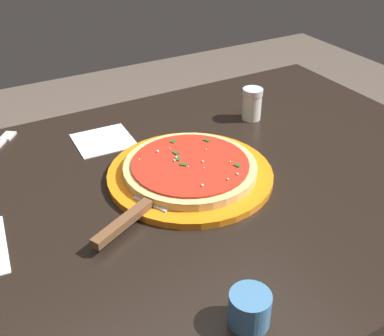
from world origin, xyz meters
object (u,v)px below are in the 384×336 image
Objects in this scene: cup_small_sauce at (250,309)px; pizza at (192,167)px; serving_plate at (192,174)px; pizza_server at (139,211)px; napkin_folded_right at (104,140)px; parmesan_shaker at (252,104)px.

pizza is at bearing -107.14° from cup_small_sauce.
pizza_server is at bearing 26.70° from serving_plate.
pizza_server is 0.26m from cup_small_sauce.
serving_plate is 0.24m from napkin_folded_right.
napkin_folded_right is at bearing -98.39° from pizza_server.
napkin_folded_right is (0.10, -0.22, -0.02)m from pizza.
pizza is at bearing -118.36° from serving_plate.
cup_small_sauce is (0.10, 0.33, 0.02)m from serving_plate.
parmesan_shaker is at bearing -150.08° from pizza_server.
pizza is 4.59× the size of cup_small_sauce.
napkin_folded_right is 1.61× the size of parmesan_shaker.
cup_small_sauce reaches higher than napkin_folded_right.
serving_plate is 4.21× the size of parmesan_shaker.
napkin_folded_right is at bearing -65.80° from pizza.
cup_small_sauce reaches higher than pizza.
cup_small_sauce is at bearing 72.86° from serving_plate.
pizza_server is (0.14, 0.07, -0.00)m from pizza.
serving_plate is 2.62× the size of napkin_folded_right.
pizza is 0.35m from cup_small_sauce.
pizza is at bearing 114.20° from napkin_folded_right.
serving_plate is 0.35m from cup_small_sauce.
parmesan_shaker reaches higher than cup_small_sauce.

